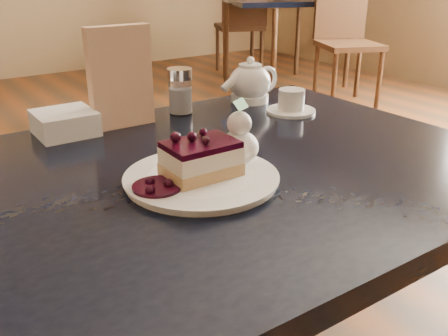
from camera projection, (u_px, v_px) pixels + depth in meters
main_table at (188, 212)px, 0.95m from camera, size 1.27×0.85×0.79m
dessert_plate at (201, 178)px, 0.88m from camera, size 0.27×0.27×0.01m
cheesecake_slice at (201, 159)px, 0.87m from camera, size 0.13×0.09×0.06m
whipped_cream at (239, 147)px, 0.92m from camera, size 0.07×0.07×0.06m
berry_sauce at (157, 187)px, 0.83m from camera, size 0.08×0.08×0.01m
tea_set at (258, 87)px, 1.35m from camera, size 0.19×0.27×0.11m
menu_card at (120, 77)px, 1.14m from camera, size 0.15×0.03×0.23m
sugar_shaker at (180, 91)px, 1.25m from camera, size 0.06×0.06×0.12m
napkin_stack at (65, 123)px, 1.12m from camera, size 0.13×0.13×0.05m
bg_table_far_right at (285, 79)px, 4.90m from camera, size 1.36×2.01×1.34m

